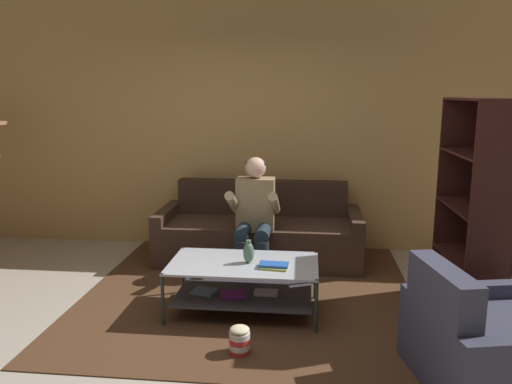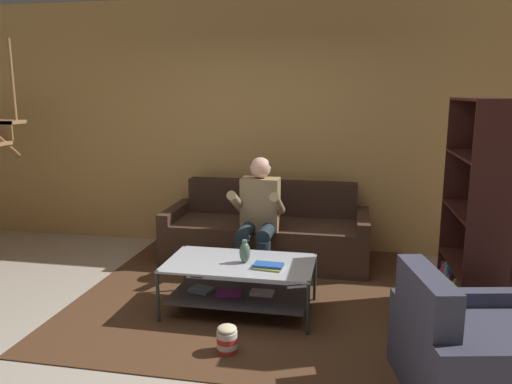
{
  "view_description": "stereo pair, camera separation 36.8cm",
  "coord_description": "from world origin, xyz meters",
  "px_view_note": "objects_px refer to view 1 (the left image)",
  "views": [
    {
      "loc": [
        0.59,
        -3.41,
        1.83
      ],
      "look_at": [
        0.12,
        0.91,
        0.97
      ],
      "focal_mm": 35.0,
      "sensor_mm": 36.0,
      "label": 1
    },
    {
      "loc": [
        0.96,
        -3.35,
        1.83
      ],
      "look_at": [
        0.12,
        0.91,
        0.97
      ],
      "focal_mm": 35.0,
      "sensor_mm": 36.0,
      "label": 2
    }
  ],
  "objects_px": {
    "vase": "(249,252)",
    "bookshelf": "(472,241)",
    "couch": "(259,235)",
    "popcorn_tub": "(240,340)",
    "armchair": "(489,347)",
    "coffee_table": "(243,279)",
    "book_stack": "(274,266)",
    "person_seated_center": "(254,213)"
  },
  "relations": [
    {
      "from": "popcorn_tub",
      "to": "armchair",
      "type": "bearing_deg",
      "value": -7.99
    },
    {
      "from": "coffee_table",
      "to": "bookshelf",
      "type": "height_order",
      "value": "bookshelf"
    },
    {
      "from": "vase",
      "to": "bookshelf",
      "type": "relative_size",
      "value": 0.11
    },
    {
      "from": "person_seated_center",
      "to": "armchair",
      "type": "height_order",
      "value": "person_seated_center"
    },
    {
      "from": "coffee_table",
      "to": "vase",
      "type": "bearing_deg",
      "value": 0.5
    },
    {
      "from": "book_stack",
      "to": "vase",
      "type": "bearing_deg",
      "value": 156.85
    },
    {
      "from": "vase",
      "to": "popcorn_tub",
      "type": "bearing_deg",
      "value": -88.35
    },
    {
      "from": "bookshelf",
      "to": "coffee_table",
      "type": "bearing_deg",
      "value": -172.24
    },
    {
      "from": "coffee_table",
      "to": "popcorn_tub",
      "type": "relative_size",
      "value": 5.88
    },
    {
      "from": "vase",
      "to": "armchair",
      "type": "relative_size",
      "value": 0.18
    },
    {
      "from": "vase",
      "to": "bookshelf",
      "type": "height_order",
      "value": "bookshelf"
    },
    {
      "from": "couch",
      "to": "vase",
      "type": "xyz_separation_m",
      "value": [
        0.05,
        -1.35,
        0.24
      ]
    },
    {
      "from": "person_seated_center",
      "to": "vase",
      "type": "bearing_deg",
      "value": -86.84
    },
    {
      "from": "person_seated_center",
      "to": "book_stack",
      "type": "bearing_deg",
      "value": -74.05
    },
    {
      "from": "coffee_table",
      "to": "book_stack",
      "type": "height_order",
      "value": "book_stack"
    },
    {
      "from": "couch",
      "to": "popcorn_tub",
      "type": "distance_m",
      "value": 2.06
    },
    {
      "from": "vase",
      "to": "popcorn_tub",
      "type": "xyz_separation_m",
      "value": [
        0.02,
        -0.7,
        -0.43
      ]
    },
    {
      "from": "coffee_table",
      "to": "bookshelf",
      "type": "bearing_deg",
      "value": 7.76
    },
    {
      "from": "vase",
      "to": "book_stack",
      "type": "relative_size",
      "value": 0.79
    },
    {
      "from": "couch",
      "to": "bookshelf",
      "type": "height_order",
      "value": "bookshelf"
    },
    {
      "from": "coffee_table",
      "to": "popcorn_tub",
      "type": "height_order",
      "value": "coffee_table"
    },
    {
      "from": "armchair",
      "to": "popcorn_tub",
      "type": "bearing_deg",
      "value": 172.01
    },
    {
      "from": "coffee_table",
      "to": "person_seated_center",
      "type": "bearing_deg",
      "value": 89.94
    },
    {
      "from": "couch",
      "to": "person_seated_center",
      "type": "xyz_separation_m",
      "value": [
        -0.0,
        -0.52,
        0.37
      ]
    },
    {
      "from": "popcorn_tub",
      "to": "book_stack",
      "type": "bearing_deg",
      "value": 71.69
    },
    {
      "from": "vase",
      "to": "book_stack",
      "type": "distance_m",
      "value": 0.25
    },
    {
      "from": "book_stack",
      "to": "bookshelf",
      "type": "height_order",
      "value": "bookshelf"
    },
    {
      "from": "couch",
      "to": "popcorn_tub",
      "type": "relative_size",
      "value": 10.43
    },
    {
      "from": "person_seated_center",
      "to": "coffee_table",
      "type": "bearing_deg",
      "value": -90.06
    },
    {
      "from": "bookshelf",
      "to": "book_stack",
      "type": "bearing_deg",
      "value": -167.84
    },
    {
      "from": "vase",
      "to": "bookshelf",
      "type": "distance_m",
      "value": 1.88
    },
    {
      "from": "book_stack",
      "to": "popcorn_tub",
      "type": "xyz_separation_m",
      "value": [
        -0.2,
        -0.6,
        -0.35
      ]
    },
    {
      "from": "person_seated_center",
      "to": "book_stack",
      "type": "distance_m",
      "value": 0.99
    },
    {
      "from": "book_stack",
      "to": "popcorn_tub",
      "type": "bearing_deg",
      "value": -108.31
    },
    {
      "from": "person_seated_center",
      "to": "popcorn_tub",
      "type": "relative_size",
      "value": 5.72
    },
    {
      "from": "person_seated_center",
      "to": "bookshelf",
      "type": "bearing_deg",
      "value": -16.83
    },
    {
      "from": "armchair",
      "to": "popcorn_tub",
      "type": "distance_m",
      "value": 1.63
    },
    {
      "from": "armchair",
      "to": "popcorn_tub",
      "type": "height_order",
      "value": "armchair"
    },
    {
      "from": "couch",
      "to": "coffee_table",
      "type": "distance_m",
      "value": 1.35
    },
    {
      "from": "person_seated_center",
      "to": "coffee_table",
      "type": "xyz_separation_m",
      "value": [
        -0.0,
        -0.84,
        -0.37
      ]
    },
    {
      "from": "book_stack",
      "to": "armchair",
      "type": "height_order",
      "value": "armchair"
    },
    {
      "from": "person_seated_center",
      "to": "vase",
      "type": "height_order",
      "value": "person_seated_center"
    }
  ]
}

